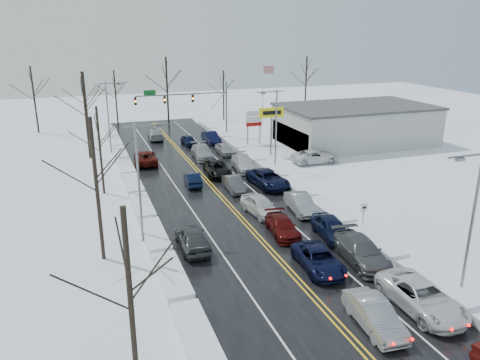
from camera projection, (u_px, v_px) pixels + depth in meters
name	position (u px, v px, depth m)	size (l,w,h in m)	color
ground	(232.00, 209.00, 41.71)	(160.00, 160.00, 0.00)	white
road_surface	(226.00, 201.00, 43.50)	(14.00, 84.00, 0.01)	black
snow_bank_left	(143.00, 211.00, 41.10)	(1.62, 72.00, 0.59)	white
snow_bank_right	(299.00, 192.00, 45.91)	(1.62, 72.00, 0.59)	white
traffic_signal_mast	(192.00, 101.00, 66.19)	(13.28, 0.39, 8.00)	slate
tires_plus_sign	(271.00, 116.00, 57.82)	(3.20, 0.34, 6.00)	slate
used_vehicles_sign	(254.00, 121.00, 63.72)	(2.20, 0.22, 4.65)	slate
speed_limit_sign	(364.00, 212.00, 36.62)	(0.55, 0.09, 2.35)	slate
flagpole	(264.00, 92.00, 71.57)	(1.87, 1.20, 10.00)	silver
dealership_building	(355.00, 124.00, 64.61)	(20.40, 12.40, 5.30)	#B4B4AF
streetlight_se	(471.00, 214.00, 26.55)	(3.20, 0.25, 9.00)	slate
streetlight_ne	(274.00, 123.00, 51.65)	(3.20, 0.25, 9.00)	slate
streetlight_sw	(141.00, 174.00, 33.85)	(3.20, 0.25, 9.00)	slate
streetlight_nw	(109.00, 111.00, 58.95)	(3.20, 0.25, 9.00)	slate
tree_left_a	(128.00, 271.00, 18.35)	(3.60, 3.60, 9.00)	#2D231C
tree_left_b	(94.00, 163.00, 30.53)	(4.00, 4.00, 10.00)	#2D231C
tree_left_c	(99.00, 134.00, 43.72)	(3.40, 3.40, 8.50)	#2D231C
tree_left_d	(84.00, 99.00, 55.61)	(4.20, 4.20, 10.50)	#2D231C
tree_left_e	(85.00, 92.00, 66.72)	(3.80, 3.80, 9.50)	#2D231C
tree_far_a	(33.00, 87.00, 69.71)	(4.00, 4.00, 10.00)	#2D231C
tree_far_b	(115.00, 87.00, 74.62)	(3.60, 3.60, 9.00)	#2D231C
tree_far_c	(167.00, 78.00, 74.92)	(4.40, 4.40, 11.00)	#2D231C
tree_far_d	(223.00, 86.00, 79.97)	(3.40, 3.40, 8.50)	#2D231C
tree_far_e	(306.00, 74.00, 85.05)	(4.20, 4.20, 10.50)	#2D231C
queued_car_1	(373.00, 327.00, 25.21)	(1.61, 4.62, 1.52)	#929499
queued_car_2	(318.00, 269.00, 31.28)	(2.33, 5.05, 1.40)	black
queued_car_3	(282.00, 234.00, 36.52)	(1.91, 4.70, 1.36)	#470A09
queued_car_4	(260.00, 214.00, 40.48)	(1.92, 4.78, 1.63)	silver
queued_car_5	(234.00, 191.00, 46.34)	(1.48, 4.24, 1.40)	#434548
queued_car_6	(217.00, 175.00, 51.22)	(2.49, 5.39, 1.50)	black
queued_car_7	(202.00, 158.00, 57.85)	(2.25, 5.53, 1.60)	gray
queued_car_8	(189.00, 145.00, 64.17)	(1.57, 3.90, 1.33)	black
queued_car_10	(420.00, 309.00, 26.82)	(2.71, 5.88, 1.63)	silver
queued_car_11	(360.00, 262.00, 32.21)	(2.33, 5.73, 1.66)	#46494C
queued_car_12	(331.00, 238.00, 35.93)	(1.93, 4.80, 1.64)	black
queued_car_13	(300.00, 212.00, 41.03)	(1.65, 4.72, 1.55)	gray
queued_car_14	(268.00, 186.00, 47.56)	(2.71, 5.88, 1.63)	black
queued_car_15	(244.00, 170.00, 53.14)	(2.21, 5.43, 1.58)	#BCBCBF
queued_car_16	(225.00, 154.00, 59.56)	(1.65, 4.11, 1.40)	#98999F
queued_car_17	(211.00, 143.00, 65.60)	(1.62, 4.64, 1.53)	black
oncoming_car_0	(193.00, 185.00, 47.93)	(1.42, 4.06, 1.34)	black
oncoming_car_1	(146.00, 164.00, 55.50)	(2.62, 5.68, 1.58)	#4E100A
oncoming_car_2	(156.00, 139.00, 67.62)	(2.06, 5.07, 1.47)	#95989D
oncoming_car_3	(193.00, 249.00, 34.14)	(1.98, 4.93, 1.68)	#393B3E
parked_car_0	(315.00, 163.00, 55.79)	(2.59, 5.63, 1.56)	white
parked_car_1	(320.00, 152.00, 60.55)	(1.99, 4.90, 1.42)	#3B3E40
parked_car_2	(280.00, 140.00, 67.41)	(1.58, 3.94, 1.34)	black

